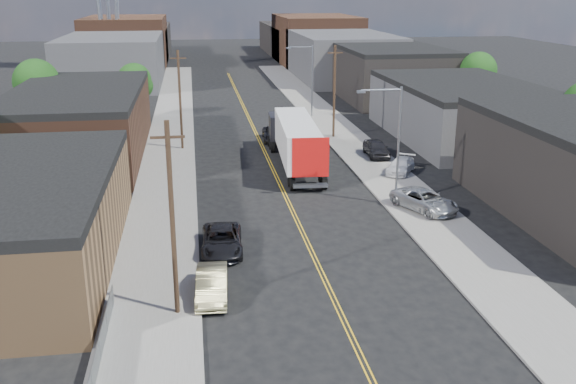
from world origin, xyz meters
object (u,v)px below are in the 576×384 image
object	(u,v)px
car_left_b	(212,284)
car_right_lot_c	(376,148)
car_left_c	(222,240)
car_right_lot_b	(401,166)
semi_truck	(294,138)
car_ahead_truck	(275,134)
car_right_lot_a	(425,200)

from	to	relation	value
car_left_b	car_right_lot_c	xyz separation A→B (m)	(16.84, 27.29, 0.20)
car_left_c	car_right_lot_b	bearing A→B (deg)	45.22
semi_truck	car_ahead_truck	distance (m)	10.21
car_right_lot_b	semi_truck	bearing A→B (deg)	-174.07
car_right_lot_c	car_right_lot_b	bearing A→B (deg)	-83.06
semi_truck	car_right_lot_a	distance (m)	16.27
car_right_lot_b	car_ahead_truck	xyz separation A→B (m)	(-9.39, 14.46, -0.04)
semi_truck	car_ahead_truck	bearing A→B (deg)	96.01
car_right_lot_b	car_right_lot_c	xyz separation A→B (m)	(-0.56, 5.94, 0.17)
car_right_lot_a	car_right_lot_c	distance (m)	15.88
car_left_b	car_left_c	xyz separation A→B (m)	(0.85, 6.17, -0.01)
semi_truck	car_right_lot_a	world-z (taller)	semi_truck
car_left_b	car_right_lot_b	xyz separation A→B (m)	(17.40, 21.35, 0.03)
car_left_c	car_right_lot_a	size ratio (longest dim) A/B	0.99
car_right_lot_a	car_left_c	bearing A→B (deg)	174.45
car_left_b	car_right_lot_b	size ratio (longest dim) A/B	1.05
car_left_c	car_right_lot_b	xyz separation A→B (m)	(16.55, 15.18, 0.04)
car_left_c	car_right_lot_a	distance (m)	16.02
car_ahead_truck	semi_truck	bearing A→B (deg)	-83.46
semi_truck	car_ahead_truck	world-z (taller)	semi_truck
car_right_lot_a	car_right_lot_b	distance (m)	10.02
car_right_lot_b	car_right_lot_c	distance (m)	5.97
semi_truck	car_right_lot_b	bearing A→B (deg)	-23.15
semi_truck	car_right_lot_c	bearing A→B (deg)	13.53
car_left_b	car_right_lot_c	bearing A→B (deg)	61.56
semi_truck	car_right_lot_b	size ratio (longest dim) A/B	3.93
car_left_c	car_right_lot_b	world-z (taller)	car_left_c
car_left_b	car_right_lot_c	distance (m)	32.07
semi_truck	car_left_c	world-z (taller)	semi_truck
car_right_lot_b	car_right_lot_c	size ratio (longest dim) A/B	0.93
car_left_b	car_ahead_truck	xyz separation A→B (m)	(8.01, 35.81, -0.01)
car_ahead_truck	car_right_lot_c	bearing A→B (deg)	-40.17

